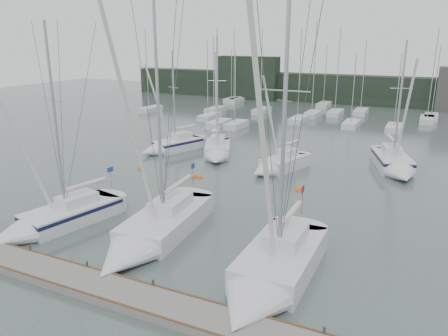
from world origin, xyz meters
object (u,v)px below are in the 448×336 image
object	(u,v)px
sailboat_mid_a	(168,146)
sailboat_mid_d	(396,166)
sailboat_near_left	(48,222)
sailboat_mid_b	(217,152)
buoy_b	(298,190)
sailboat_near_right	(268,278)
buoy_c	(140,169)
buoy_d	(200,177)
buoy_a	(194,177)
sailboat_near_center	(148,236)
sailboat_mid_c	(276,166)

from	to	relation	value
sailboat_mid_a	sailboat_mid_d	xyz separation A→B (m)	(22.01, 2.52, 0.05)
sailboat_near_left	sailboat_mid_b	world-z (taller)	sailboat_near_left
buoy_b	sailboat_near_right	bearing A→B (deg)	-79.28
sailboat_near_left	buoy_c	size ratio (longest dim) A/B	23.01
sailboat_near_left	buoy_d	size ratio (longest dim) A/B	26.33
sailboat_mid_d	buoy_a	xyz separation A→B (m)	(-15.43, -8.90, -0.62)
sailboat_near_center	sailboat_mid_c	xyz separation A→B (m)	(1.91, 16.74, -0.03)
sailboat_mid_a	sailboat_mid_b	size ratio (longest dim) A/B	0.88
sailboat_mid_c	sailboat_near_left	bearing A→B (deg)	-97.60
sailboat_near_center	buoy_b	bearing A→B (deg)	63.58
sailboat_mid_a	buoy_b	xyz separation A→B (m)	(15.59, -5.66, -0.57)
sailboat_near_center	sailboat_mid_c	distance (m)	16.85
sailboat_mid_a	buoy_d	bearing A→B (deg)	-20.09
sailboat_near_right	buoy_a	xyz separation A→B (m)	(-11.72, 13.64, -0.61)
sailboat_near_center	buoy_d	size ratio (longest dim) A/B	33.15
sailboat_near_left	sailboat_near_center	xyz separation A→B (m)	(6.73, 1.00, 0.01)
sailboat_mid_b	buoy_d	xyz separation A→B (m)	(1.47, -6.23, -0.57)
sailboat_near_left	sailboat_mid_d	xyz separation A→B (m)	(18.23, 22.15, 0.07)
sailboat_mid_d	buoy_b	bearing A→B (deg)	-146.19
sailboat_mid_a	sailboat_mid_d	world-z (taller)	sailboat_mid_d
sailboat_mid_b	buoy_b	distance (m)	11.46
buoy_a	sailboat_near_center	bearing A→B (deg)	-72.25
sailboat_near_center	sailboat_mid_b	bearing A→B (deg)	99.56
sailboat_mid_a	sailboat_near_right	bearing A→B (deg)	-26.52
buoy_b	sailboat_near_center	bearing A→B (deg)	-111.37
sailboat_mid_a	buoy_c	size ratio (longest dim) A/B	18.94
sailboat_near_left	sailboat_mid_c	distance (m)	19.73
sailboat_mid_a	buoy_a	world-z (taller)	sailboat_mid_a
buoy_a	sailboat_near_left	bearing A→B (deg)	-101.95
sailboat_near_center	buoy_b	size ratio (longest dim) A/B	30.75
sailboat_near_left	buoy_b	size ratio (longest dim) A/B	24.42
sailboat_mid_a	buoy_d	distance (m)	9.47
sailboat_mid_d	buoy_b	xyz separation A→B (m)	(-6.43, -8.18, -0.62)
sailboat_near_right	sailboat_mid_d	world-z (taller)	sailboat_near_right
sailboat_mid_a	sailboat_mid_d	size ratio (longest dim) A/B	0.90
buoy_b	buoy_d	size ratio (longest dim) A/B	1.08
sailboat_near_left	sailboat_mid_a	bearing A→B (deg)	113.60
sailboat_near_center	buoy_a	xyz separation A→B (m)	(-3.92, 12.26, -0.56)
sailboat_mid_d	buoy_c	size ratio (longest dim) A/B	20.96
sailboat_mid_d	buoy_d	bearing A→B (deg)	-167.63
sailboat_near_right	buoy_d	xyz separation A→B (m)	(-11.18, 13.80, -0.61)
buoy_a	buoy_b	bearing A→B (deg)	4.56
sailboat_near_left	buoy_c	world-z (taller)	sailboat_near_left
buoy_a	sailboat_mid_b	bearing A→B (deg)	98.34
sailboat_mid_c	buoy_d	size ratio (longest dim) A/B	20.40
sailboat_mid_d	buoy_a	bearing A→B (deg)	-168.05
sailboat_near_left	sailboat_near_center	size ratio (longest dim) A/B	0.79
sailboat_near_center	buoy_b	distance (m)	13.94
sailboat_near_left	sailboat_mid_a	distance (m)	19.99
sailboat_near_center	sailboat_mid_d	world-z (taller)	sailboat_near_center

